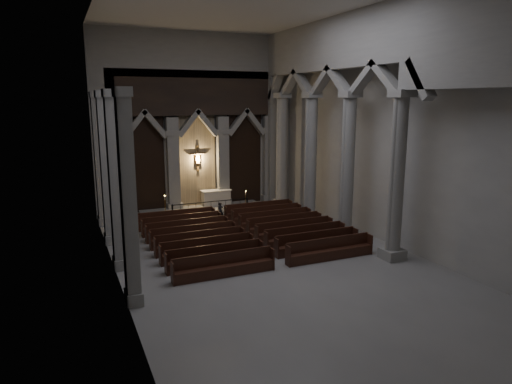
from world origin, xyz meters
The scene contains 11 objects.
room centered at (0.00, 0.00, 7.60)m, with size 24.00×24.10×12.00m.
sanctuary_wall centered at (0.00, 11.54, 6.62)m, with size 14.00×0.77×12.00m.
right_arcade centered at (5.50, 1.33, 7.83)m, with size 1.00×24.00×12.00m.
left_pilasters centered at (-6.75, 3.50, 3.91)m, with size 0.60×13.00×8.03m.
sanctuary_step centered at (0.00, 10.60, 0.07)m, with size 8.50×2.60×0.15m, color gray.
altar centered at (1.14, 11.22, 0.70)m, with size 2.14×0.86×1.08m.
altar_rail centered at (0.00, 8.85, 0.68)m, with size 5.24×0.09×1.03m.
candle_stand_left centered at (-3.00, 9.00, 0.44)m, with size 0.27×0.27×1.62m.
candle_stand_right centered at (2.49, 8.92, 0.41)m, with size 0.25×0.25×1.49m.
pews centered at (0.00, 2.92, 0.34)m, with size 10.04×8.99×1.03m.
worshipper centered at (0.19, 7.49, 0.59)m, with size 0.43×0.28×1.18m, color black.
Camera 1 is at (-8.91, -19.15, 7.61)m, focal length 32.00 mm.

